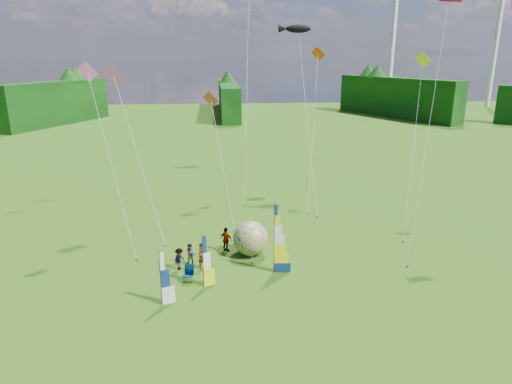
{
  "coord_description": "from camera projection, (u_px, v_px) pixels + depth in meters",
  "views": [
    {
      "loc": [
        -3.5,
        -23.3,
        13.85
      ],
      "look_at": [
        -1.0,
        4.0,
        5.5
      ],
      "focal_mm": 32.0,
      "sensor_mm": 36.0,
      "label": 1
    }
  ],
  "objects": [
    {
      "name": "spectator_b",
      "position": [
        190.0,
        255.0,
        30.93
      ],
      "size": [
        0.84,
        0.63,
        1.55
      ],
      "primitive_type": "imported",
      "rotation": [
        0.0,
        0.0,
        -0.4
      ],
      "color": "#66594C",
      "rests_on": "ground"
    },
    {
      "name": "camp_chair",
      "position": [
        188.0,
        274.0,
        28.65
      ],
      "size": [
        0.78,
        0.78,
        1.11
      ],
      "primitive_type": null,
      "rotation": [
        0.0,
        0.0,
        -0.26
      ],
      "color": "#011C45",
      "rests_on": "ground"
    },
    {
      "name": "kite_whale",
      "position": [
        307.0,
        108.0,
        43.04
      ],
      "size": [
        5.81,
        14.83,
        17.79
      ],
      "primitive_type": null,
      "rotation": [
        0.0,
        0.0,
        0.19
      ],
      "color": "black",
      "rests_on": "ground"
    },
    {
      "name": "small_kite_orange",
      "position": [
        313.0,
        124.0,
        42.57
      ],
      "size": [
        8.05,
        11.04,
        15.0
      ],
      "primitive_type": null,
      "rotation": [
        0.0,
        0.0,
        -0.4
      ],
      "color": "#EF4B05",
      "rests_on": "ground"
    },
    {
      "name": "treeline_ring",
      "position": [
        280.0,
        238.0,
        25.37
      ],
      "size": [
        210.0,
        210.0,
        8.0
      ],
      "primitive_type": null,
      "color": "#18510E",
      "rests_on": "ground"
    },
    {
      "name": "bol_inflatable",
      "position": [
        251.0,
        238.0,
        32.41
      ],
      "size": [
        3.2,
        3.2,
        2.5
      ],
      "primitive_type": "sphere",
      "rotation": [
        0.0,
        0.0,
        -0.35
      ],
      "color": "#000C73",
      "rests_on": "ground"
    },
    {
      "name": "spectator_d",
      "position": [
        226.0,
        240.0,
        33.03
      ],
      "size": [
        1.1,
        1.03,
        1.83
      ],
      "primitive_type": "imported",
      "rotation": [
        0.0,
        0.0,
        2.44
      ],
      "color": "#66594C",
      "rests_on": "ground"
    },
    {
      "name": "kite_rainbow_delta",
      "position": [
        138.0,
        148.0,
        34.91
      ],
      "size": [
        8.98,
        10.72,
        13.88
      ],
      "primitive_type": null,
      "rotation": [
        0.0,
        0.0,
        0.18
      ],
      "color": "red",
      "rests_on": "ground"
    },
    {
      "name": "small_kite_green",
      "position": [
        247.0,
        81.0,
        44.92
      ],
      "size": [
        4.52,
        12.9,
        22.51
      ],
      "primitive_type": null,
      "rotation": [
        0.0,
        0.0,
        -0.07
      ],
      "color": "#1FBA0F",
      "rests_on": "ground"
    },
    {
      "name": "small_kite_red",
      "position": [
        222.0,
        153.0,
        39.72
      ],
      "size": [
        7.67,
        12.48,
        11.05
      ],
      "primitive_type": null,
      "rotation": [
        0.0,
        0.0,
        -0.31
      ],
      "color": "#CA4D2C",
      "rests_on": "ground"
    },
    {
      "name": "side_banner_far",
      "position": [
        161.0,
        279.0,
        25.7
      ],
      "size": [
        0.96,
        0.39,
        3.28
      ],
      "primitive_type": null,
      "rotation": [
        0.0,
        0.0,
        0.31
      ],
      "color": "white",
      "rests_on": "ground"
    },
    {
      "name": "side_banner_left",
      "position": [
        203.0,
        262.0,
        27.72
      ],
      "size": [
        0.92,
        0.43,
        3.4
      ],
      "primitive_type": null,
      "rotation": [
        0.0,
        0.0,
        0.36
      ],
      "color": "#E7E80A",
      "rests_on": "ground"
    },
    {
      "name": "spectator_c",
      "position": [
        179.0,
        259.0,
        30.3
      ],
      "size": [
        0.79,
        1.03,
        1.51
      ],
      "primitive_type": "imported",
      "rotation": [
        0.0,
        0.0,
        1.07
      ],
      "color": "#66594C",
      "rests_on": "ground"
    },
    {
      "name": "small_kite_yellow",
      "position": [
        414.0,
        139.0,
        36.86
      ],
      "size": [
        9.75,
        12.09,
        14.48
      ],
      "primitive_type": null,
      "rotation": [
        0.0,
        0.0,
        -0.4
      ],
      "color": "#FFF711",
      "rests_on": "ground"
    },
    {
      "name": "kite_parafoil",
      "position": [
        430.0,
        117.0,
        31.53
      ],
      "size": [
        7.73,
        10.38,
        19.25
      ],
      "primitive_type": null,
      "rotation": [
        0.0,
        0.0,
        0.01
      ],
      "color": "#AC001D",
      "rests_on": "ground"
    },
    {
      "name": "feather_banner_main",
      "position": [
        274.0,
        240.0,
        29.4
      ],
      "size": [
        1.27,
        0.21,
        4.68
      ],
      "primitive_type": null,
      "rotation": [
        0.0,
        0.0,
        -0.09
      ],
      "color": "navy",
      "rests_on": "ground"
    },
    {
      "name": "turbine_left",
      "position": [
        495.0,
        49.0,
        118.77
      ],
      "size": [
        8.0,
        1.2,
        30.0
      ],
      "primitive_type": null,
      "color": "silver",
      "rests_on": "ground"
    },
    {
      "name": "small_kite_pink",
      "position": [
        111.0,
        157.0,
        31.95
      ],
      "size": [
        7.45,
        8.5,
        13.78
      ],
      "primitive_type": null,
      "rotation": [
        0.0,
        0.0,
        0.29
      ],
      "color": "#CE5093",
      "rests_on": "ground"
    },
    {
      "name": "turbine_right",
      "position": [
        392.0,
        49.0,
        123.26
      ],
      "size": [
        8.0,
        1.2,
        30.0
      ],
      "primitive_type": null,
      "color": "silver",
      "rests_on": "ground"
    },
    {
      "name": "ground",
      "position": [
        279.0,
        302.0,
        26.54
      ],
      "size": [
        220.0,
        220.0,
        0.0
      ],
      "primitive_type": "plane",
      "color": "#2B4812",
      "rests_on": "ground"
    },
    {
      "name": "spectator_a",
      "position": [
        202.0,
        256.0,
        30.4
      ],
      "size": [
        0.79,
        0.71,
        1.81
      ],
      "primitive_type": "imported",
      "rotation": [
        0.0,
        0.0,
        0.54
      ],
      "color": "#66594C",
      "rests_on": "ground"
    }
  ]
}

